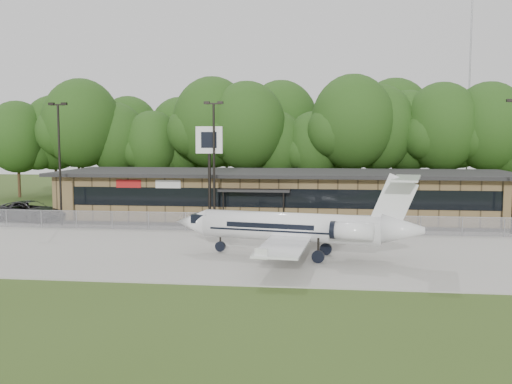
# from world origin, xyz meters

# --- Properties ---
(ground) EXTENTS (160.00, 160.00, 0.00)m
(ground) POSITION_xyz_m (0.00, 0.00, 0.00)
(ground) COLOR #374B1B
(ground) RESTS_ON ground
(apron) EXTENTS (64.00, 18.00, 0.08)m
(apron) POSITION_xyz_m (0.00, 8.00, 0.04)
(apron) COLOR #9E9B93
(apron) RESTS_ON ground
(parking_lot) EXTENTS (50.00, 9.00, 0.06)m
(parking_lot) POSITION_xyz_m (0.00, 19.50, 0.03)
(parking_lot) COLOR #383835
(parking_lot) RESTS_ON ground
(terminal) EXTENTS (41.00, 11.65, 4.30)m
(terminal) POSITION_xyz_m (-0.00, 23.94, 2.18)
(terminal) COLOR brown
(terminal) RESTS_ON ground
(fence) EXTENTS (46.00, 0.04, 1.52)m
(fence) POSITION_xyz_m (0.00, 15.00, 0.78)
(fence) COLOR gray
(fence) RESTS_ON ground
(treeline) EXTENTS (72.00, 12.00, 15.00)m
(treeline) POSITION_xyz_m (0.00, 42.00, 7.50)
(treeline) COLOR #1A3B12
(treeline) RESTS_ON ground
(radio_mast) EXTENTS (0.20, 0.20, 25.00)m
(radio_mast) POSITION_xyz_m (22.00, 48.00, 12.50)
(radio_mast) COLOR gray
(radio_mast) RESTS_ON ground
(light_pole_left) EXTENTS (1.55, 0.30, 10.23)m
(light_pole_left) POSITION_xyz_m (-18.00, 16.50, 5.98)
(light_pole_left) COLOR black
(light_pole_left) RESTS_ON ground
(light_pole_mid) EXTENTS (1.55, 0.30, 10.23)m
(light_pole_mid) POSITION_xyz_m (-5.00, 16.50, 5.98)
(light_pole_mid) COLOR black
(light_pole_mid) RESTS_ON ground
(business_jet) EXTENTS (15.57, 13.98, 5.25)m
(business_jet) POSITION_xyz_m (2.35, 5.88, 1.88)
(business_jet) COLOR silver
(business_jet) RESTS_ON ground
(suv) EXTENTS (6.97, 4.33, 1.80)m
(suv) POSITION_xyz_m (-22.00, 18.73, 0.90)
(suv) COLOR #282729
(suv) RESTS_ON ground
(pole_sign) EXTENTS (2.16, 0.27, 8.26)m
(pole_sign) POSITION_xyz_m (-5.44, 16.80, 6.32)
(pole_sign) COLOR black
(pole_sign) RESTS_ON ground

